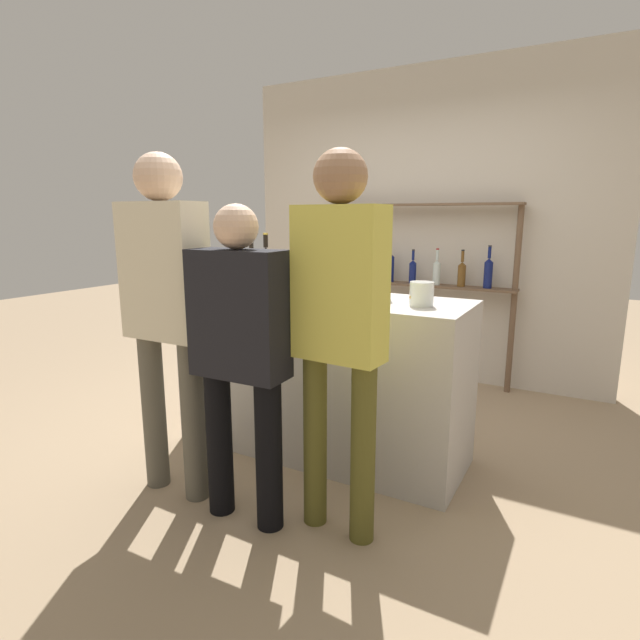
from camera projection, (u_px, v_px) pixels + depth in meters
The scene contains 15 objects.
ground_plane at pixel (320, 448), 3.27m from camera, with size 16.00×16.00×0.00m, color #9E8466.
bar_counter at pixel (320, 375), 3.17m from camera, with size 1.83×0.64×1.01m, color #B7B2AD.
back_wall at pixel (421, 227), 4.63m from camera, with size 3.43×0.12×2.80m, color beige.
back_shelf at pixel (413, 265), 4.54m from camera, with size 1.83×0.18×1.61m.
counter_bottle_0 at pixel (362, 279), 2.75m from camera, with size 0.08×0.08×0.37m.
counter_bottle_1 at pixel (384, 277), 2.93m from camera, with size 0.08×0.08×0.34m.
counter_bottle_2 at pixel (266, 266), 3.43m from camera, with size 0.09×0.09×0.37m.
counter_bottle_3 at pixel (318, 276), 3.04m from camera, with size 0.07×0.07×0.32m.
counter_bottle_4 at pixel (312, 272), 3.24m from camera, with size 0.08×0.08×0.32m.
counter_bottle_5 at pixel (252, 272), 3.22m from camera, with size 0.08×0.08×0.34m.
ice_bucket at pixel (351, 277), 3.05m from camera, with size 0.21×0.21×0.23m.
cork_jar at pixel (421, 294), 2.71m from camera, with size 0.13×0.13×0.13m.
customer_left at pixel (166, 301), 2.57m from camera, with size 0.45×0.24×1.80m.
customer_center at pixel (240, 346), 2.34m from camera, with size 0.47×0.22×1.55m.
customer_right at pixel (339, 315), 2.21m from camera, with size 0.42×0.23×1.78m.
Camera 1 is at (1.48, -2.65, 1.49)m, focal length 28.00 mm.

